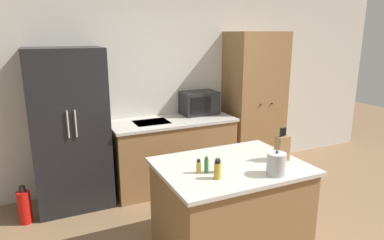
{
  "coord_description": "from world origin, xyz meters",
  "views": [
    {
      "loc": [
        -1.78,
        -2.07,
        2.03
      ],
      "look_at": [
        -0.17,
        1.4,
        1.05
      ],
      "focal_mm": 32.0,
      "sensor_mm": 36.0,
      "label": 1
    }
  ],
  "objects_px": {
    "refrigerator": "(70,130)",
    "knife_block": "(282,148)",
    "spice_bottle_amber_oil": "(218,170)",
    "pantry_cabinet": "(254,103)",
    "fire_extinguisher": "(24,207)",
    "spice_bottle_tall_dark": "(206,165)",
    "microwave": "(199,103)",
    "spice_bottle_short_red": "(199,167)",
    "spice_bottle_green_herb": "(218,166)",
    "kettle": "(276,164)"
  },
  "relations": [
    {
      "from": "kettle",
      "to": "fire_extinguisher",
      "type": "bearing_deg",
      "value": 139.14
    },
    {
      "from": "knife_block",
      "to": "kettle",
      "type": "bearing_deg",
      "value": -136.68
    },
    {
      "from": "microwave",
      "to": "spice_bottle_green_herb",
      "type": "relative_size",
      "value": 3.95
    },
    {
      "from": "refrigerator",
      "to": "spice_bottle_green_herb",
      "type": "bearing_deg",
      "value": -59.27
    },
    {
      "from": "spice_bottle_amber_oil",
      "to": "spice_bottle_short_red",
      "type": "bearing_deg",
      "value": 117.59
    },
    {
      "from": "refrigerator",
      "to": "microwave",
      "type": "height_order",
      "value": "refrigerator"
    },
    {
      "from": "spice_bottle_short_red",
      "to": "kettle",
      "type": "height_order",
      "value": "kettle"
    },
    {
      "from": "knife_block",
      "to": "spice_bottle_amber_oil",
      "type": "height_order",
      "value": "knife_block"
    },
    {
      "from": "spice_bottle_tall_dark",
      "to": "fire_extinguisher",
      "type": "bearing_deg",
      "value": 135.61
    },
    {
      "from": "spice_bottle_tall_dark",
      "to": "microwave",
      "type": "bearing_deg",
      "value": 65.61
    },
    {
      "from": "pantry_cabinet",
      "to": "knife_block",
      "type": "distance_m",
      "value": 1.95
    },
    {
      "from": "knife_block",
      "to": "spice_bottle_short_red",
      "type": "bearing_deg",
      "value": 176.13
    },
    {
      "from": "refrigerator",
      "to": "microwave",
      "type": "bearing_deg",
      "value": 4.2
    },
    {
      "from": "fire_extinguisher",
      "to": "spice_bottle_amber_oil",
      "type": "bearing_deg",
      "value": -46.49
    },
    {
      "from": "microwave",
      "to": "spice_bottle_amber_oil",
      "type": "xyz_separation_m",
      "value": [
        -0.79,
        -1.94,
        -0.13
      ]
    },
    {
      "from": "spice_bottle_short_red",
      "to": "fire_extinguisher",
      "type": "height_order",
      "value": "spice_bottle_short_red"
    },
    {
      "from": "spice_bottle_amber_oil",
      "to": "fire_extinguisher",
      "type": "relative_size",
      "value": 0.37
    },
    {
      "from": "pantry_cabinet",
      "to": "fire_extinguisher",
      "type": "bearing_deg",
      "value": -175.27
    },
    {
      "from": "spice_bottle_green_herb",
      "to": "kettle",
      "type": "xyz_separation_m",
      "value": [
        0.42,
        -0.24,
        0.04
      ]
    },
    {
      "from": "knife_block",
      "to": "spice_bottle_amber_oil",
      "type": "distance_m",
      "value": 0.75
    },
    {
      "from": "spice_bottle_short_red",
      "to": "fire_extinguisher",
      "type": "relative_size",
      "value": 0.28
    },
    {
      "from": "refrigerator",
      "to": "spice_bottle_short_red",
      "type": "bearing_deg",
      "value": -62.36
    },
    {
      "from": "pantry_cabinet",
      "to": "fire_extinguisher",
      "type": "distance_m",
      "value": 3.26
    },
    {
      "from": "spice_bottle_short_red",
      "to": "kettle",
      "type": "bearing_deg",
      "value": -27.87
    },
    {
      "from": "spice_bottle_amber_oil",
      "to": "spice_bottle_green_herb",
      "type": "relative_size",
      "value": 1.3
    },
    {
      "from": "knife_block",
      "to": "spice_bottle_tall_dark",
      "type": "distance_m",
      "value": 0.77
    },
    {
      "from": "microwave",
      "to": "spice_bottle_short_red",
      "type": "xyz_separation_m",
      "value": [
        -0.88,
        -1.77,
        -0.15
      ]
    },
    {
      "from": "spice_bottle_green_herb",
      "to": "spice_bottle_tall_dark",
      "type": "bearing_deg",
      "value": 162.17
    },
    {
      "from": "fire_extinguisher",
      "to": "spice_bottle_green_herb",
      "type": "bearing_deg",
      "value": -43.24
    },
    {
      "from": "spice_bottle_short_red",
      "to": "spice_bottle_green_herb",
      "type": "distance_m",
      "value": 0.16
    },
    {
      "from": "refrigerator",
      "to": "pantry_cabinet",
      "type": "relative_size",
      "value": 0.92
    },
    {
      "from": "spice_bottle_tall_dark",
      "to": "kettle",
      "type": "relative_size",
      "value": 0.68
    },
    {
      "from": "refrigerator",
      "to": "spice_bottle_tall_dark",
      "type": "distance_m",
      "value": 1.91
    },
    {
      "from": "refrigerator",
      "to": "microwave",
      "type": "relative_size",
      "value": 3.82
    },
    {
      "from": "refrigerator",
      "to": "spice_bottle_tall_dark",
      "type": "relative_size",
      "value": 13.01
    },
    {
      "from": "spice_bottle_short_red",
      "to": "spice_bottle_green_herb",
      "type": "xyz_separation_m",
      "value": [
        0.15,
        -0.06,
        0.0
      ]
    },
    {
      "from": "spice_bottle_short_red",
      "to": "refrigerator",
      "type": "bearing_deg",
      "value": 117.64
    },
    {
      "from": "spice_bottle_tall_dark",
      "to": "refrigerator",
      "type": "bearing_deg",
      "value": 118.82
    },
    {
      "from": "pantry_cabinet",
      "to": "refrigerator",
      "type": "bearing_deg",
      "value": -179.32
    },
    {
      "from": "fire_extinguisher",
      "to": "kettle",
      "type": "bearing_deg",
      "value": -40.86
    },
    {
      "from": "spice_bottle_amber_oil",
      "to": "knife_block",
      "type": "bearing_deg",
      "value": 8.58
    },
    {
      "from": "spice_bottle_tall_dark",
      "to": "spice_bottle_amber_oil",
      "type": "xyz_separation_m",
      "value": [
        0.03,
        -0.14,
        0.01
      ]
    },
    {
      "from": "refrigerator",
      "to": "fire_extinguisher",
      "type": "height_order",
      "value": "refrigerator"
    },
    {
      "from": "spice_bottle_amber_oil",
      "to": "kettle",
      "type": "xyz_separation_m",
      "value": [
        0.48,
        -0.13,
        0.02
      ]
    },
    {
      "from": "microwave",
      "to": "kettle",
      "type": "xyz_separation_m",
      "value": [
        -0.31,
        -2.08,
        -0.11
      ]
    },
    {
      "from": "spice_bottle_green_herb",
      "to": "microwave",
      "type": "bearing_deg",
      "value": 68.41
    },
    {
      "from": "spice_bottle_amber_oil",
      "to": "microwave",
      "type": "bearing_deg",
      "value": 67.91
    },
    {
      "from": "refrigerator",
      "to": "knife_block",
      "type": "bearing_deg",
      "value": -45.19
    },
    {
      "from": "pantry_cabinet",
      "to": "knife_block",
      "type": "relative_size",
      "value": 6.43
    },
    {
      "from": "refrigerator",
      "to": "spice_bottle_amber_oil",
      "type": "bearing_deg",
      "value": -62.37
    }
  ]
}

